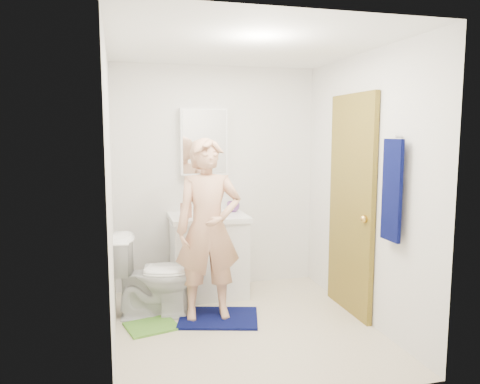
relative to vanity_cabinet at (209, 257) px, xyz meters
name	(u,v)px	position (x,y,z in m)	size (l,w,h in m)	color
floor	(245,329)	(0.15, -0.91, -0.41)	(2.20, 2.40, 0.02)	beige
ceiling	(246,44)	(0.15, -0.91, 2.01)	(2.20, 2.40, 0.02)	white
wall_back	(216,178)	(0.15, 0.30, 0.80)	(2.20, 0.02, 2.40)	silver
wall_front	(299,217)	(0.15, -2.12, 0.80)	(2.20, 0.02, 2.40)	silver
wall_left	(109,196)	(-0.96, -0.91, 0.80)	(0.02, 2.40, 2.40)	silver
wall_right	(364,188)	(1.26, -0.91, 0.80)	(0.02, 2.40, 2.40)	silver
vanity_cabinet	(209,257)	(0.00, 0.00, 0.00)	(0.75, 0.55, 0.80)	white
countertop	(208,217)	(0.00, 0.00, 0.43)	(0.79, 0.59, 0.05)	white
sink_basin	(208,216)	(0.00, 0.00, 0.44)	(0.40, 0.40, 0.03)	white
faucet	(205,207)	(0.00, 0.18, 0.51)	(0.03, 0.03, 0.12)	silver
medicine_cabinet	(204,142)	(0.00, 0.22, 1.20)	(0.50, 0.12, 0.70)	white
mirror_panel	(205,142)	(0.00, 0.16, 1.20)	(0.46, 0.01, 0.66)	white
door	(351,205)	(1.22, -0.76, 0.62)	(0.05, 0.80, 2.05)	olive
door_knob	(364,219)	(1.18, -1.08, 0.55)	(0.07, 0.07, 0.07)	gold
towel	(392,190)	(1.18, -1.48, 0.85)	(0.03, 0.24, 0.80)	#070B41
towel_hook	(399,136)	(1.22, -1.48, 1.27)	(0.02, 0.02, 0.06)	silver
toilet	(155,275)	(-0.59, -0.43, -0.01)	(0.43, 0.76, 0.77)	white
bath_mat	(218,318)	(-0.04, -0.67, -0.39)	(0.71, 0.51, 0.02)	#070B41
green_rug	(152,326)	(-0.65, -0.70, -0.39)	(0.42, 0.36, 0.02)	#589732
soap_dispenser	(186,207)	(-0.24, -0.07, 0.55)	(0.09, 0.10, 0.21)	#BE7658
toothbrush_cup	(233,207)	(0.30, 0.14, 0.50)	(0.14, 0.14, 0.11)	#723E89
man	(208,229)	(-0.12, -0.63, 0.44)	(0.59, 0.39, 1.63)	tan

